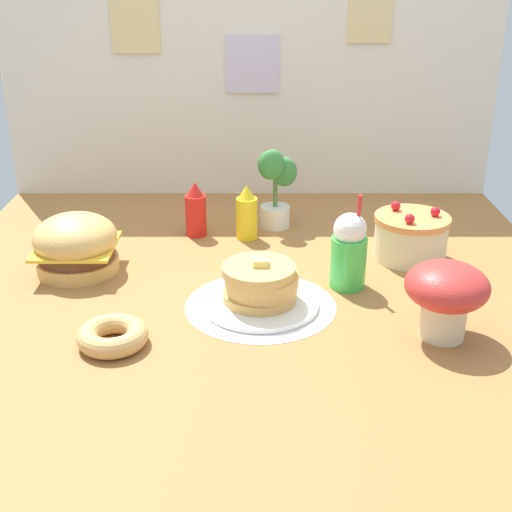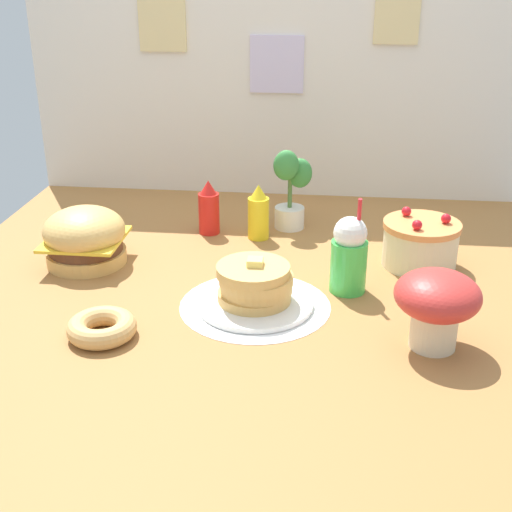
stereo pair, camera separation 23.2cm
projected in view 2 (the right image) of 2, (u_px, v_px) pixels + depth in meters
The scene contains 12 objects.
ground_plane at pixel (246, 293), 2.32m from camera, with size 2.22×2.11×0.02m, color #9E6B38.
back_wall at pixel (274, 80), 3.06m from camera, with size 2.22×0.04×1.05m.
doily_mat at pixel (255, 305), 2.22m from camera, with size 0.49×0.49×0.00m, color white.
burger at pixel (85, 237), 2.49m from camera, with size 0.30×0.30×0.21m.
pancake_stack at pixel (255, 288), 2.19m from camera, with size 0.38×0.38×0.16m.
layer_cake at pixel (420, 243), 2.48m from camera, with size 0.28×0.28×0.20m.
ketchup_bottle at pixel (209, 209), 2.76m from camera, with size 0.08×0.08×0.22m.
mustard_bottle at pixel (258, 214), 2.71m from camera, with size 0.08×0.08×0.22m.
cream_soda_cup at pixel (349, 255), 2.27m from camera, with size 0.12×0.12×0.33m.
donut_pink_glaze at pixel (102, 327), 2.02m from camera, with size 0.21×0.21×0.06m.
potted_plant at pixel (290, 186), 2.78m from camera, with size 0.16×0.14×0.34m.
mushroom_stool at pixel (437, 302), 1.93m from camera, with size 0.25×0.25×0.23m.
Camera 2 is at (0.26, -2.06, 1.04)m, focal length 47.95 mm.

